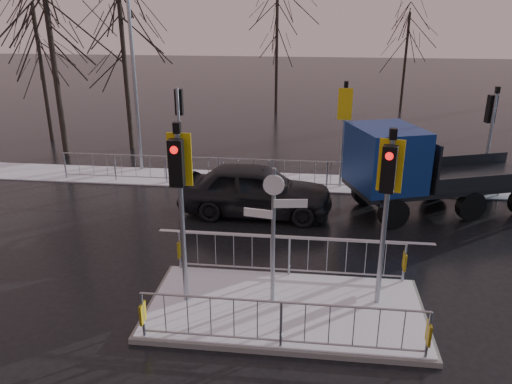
# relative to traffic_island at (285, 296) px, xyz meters

# --- Properties ---
(ground) EXTENTS (120.00, 120.00, 0.00)m
(ground) POSITION_rel_traffic_island_xyz_m (0.01, -0.01, -0.39)
(ground) COLOR black
(ground) RESTS_ON ground
(snow_verge) EXTENTS (30.00, 2.00, 0.04)m
(snow_verge) POSITION_rel_traffic_island_xyz_m (0.01, 8.59, -0.37)
(snow_verge) COLOR white
(snow_verge) RESTS_ON ground
(lane_markings) EXTENTS (8.00, 11.38, 0.01)m
(lane_markings) POSITION_rel_traffic_island_xyz_m (0.01, -0.34, -0.39)
(lane_markings) COLOR silver
(lane_markings) RESTS_ON ground
(traffic_island) EXTENTS (6.00, 3.04, 4.15)m
(traffic_island) POSITION_rel_traffic_island_xyz_m (0.00, 0.00, 0.00)
(traffic_island) COLOR slate
(traffic_island) RESTS_ON ground
(far_kerb_fixtures) EXTENTS (18.00, 0.65, 3.83)m
(far_kerb_fixtures) POSITION_rel_traffic_island_xyz_m (0.31, 8.08, 0.63)
(far_kerb_fixtures) COLOR #91979E
(far_kerb_fixtures) RESTS_ON ground
(car_far_lane) EXTENTS (4.88, 2.07, 1.65)m
(car_far_lane) POSITION_rel_traffic_island_xyz_m (-1.29, 5.41, 0.43)
(car_far_lane) COLOR black
(car_far_lane) RESTS_ON ground
(flatbed_truck) EXTENTS (6.56, 4.19, 2.86)m
(flatbed_truck) POSITION_rel_traffic_island_xyz_m (3.53, 6.05, 1.13)
(flatbed_truck) COLOR black
(flatbed_truck) RESTS_ON ground
(tree_near_a) EXTENTS (4.75, 4.75, 8.97)m
(tree_near_a) POSITION_rel_traffic_island_xyz_m (-10.49, 10.99, 5.72)
(tree_near_a) COLOR black
(tree_near_a) RESTS_ON ground
(tree_near_b) EXTENTS (4.00, 4.00, 7.55)m
(tree_near_b) POSITION_rel_traffic_island_xyz_m (-7.99, 12.49, 4.76)
(tree_near_b) COLOR black
(tree_near_b) RESTS_ON ground
(tree_near_c) EXTENTS (3.50, 3.50, 6.61)m
(tree_near_c) POSITION_rel_traffic_island_xyz_m (-12.49, 13.49, 4.11)
(tree_near_c) COLOR black
(tree_near_c) RESTS_ON ground
(tree_far_a) EXTENTS (3.75, 3.75, 7.08)m
(tree_far_a) POSITION_rel_traffic_island_xyz_m (-1.99, 21.99, 4.43)
(tree_far_a) COLOR black
(tree_far_a) RESTS_ON ground
(tree_far_b) EXTENTS (3.25, 3.25, 6.14)m
(tree_far_b) POSITION_rel_traffic_island_xyz_m (6.01, 23.99, 3.79)
(tree_far_b) COLOR black
(tree_far_b) RESTS_ON ground
(street_lamp_left) EXTENTS (1.25, 0.18, 8.20)m
(street_lamp_left) POSITION_rel_traffic_island_xyz_m (-6.42, 9.49, 4.10)
(street_lamp_left) COLOR #91979E
(street_lamp_left) RESTS_ON ground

